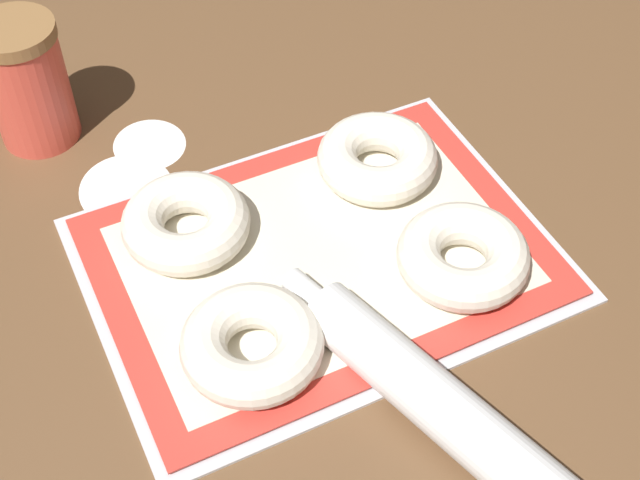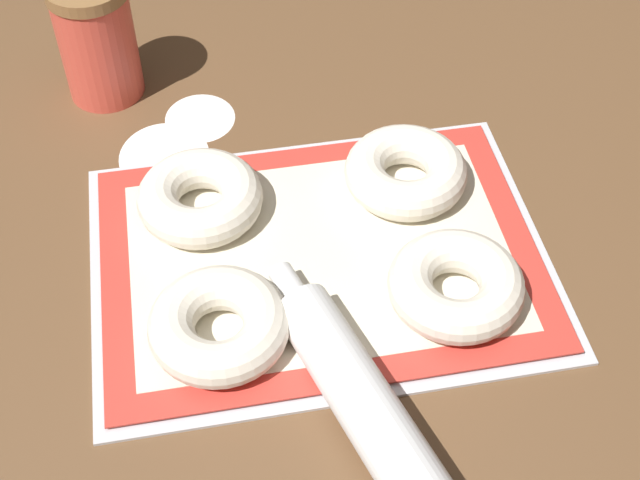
{
  "view_description": "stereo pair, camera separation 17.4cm",
  "coord_description": "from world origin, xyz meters",
  "px_view_note": "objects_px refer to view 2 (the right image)",
  "views": [
    {
      "loc": [
        -0.27,
        -0.56,
        0.76
      ],
      "look_at": [
        0.01,
        0.02,
        0.04
      ],
      "focal_mm": 50.0,
      "sensor_mm": 36.0,
      "label": 1
    },
    {
      "loc": [
        -0.1,
        -0.61,
        0.76
      ],
      "look_at": [
        0.01,
        0.02,
        0.04
      ],
      "focal_mm": 50.0,
      "sensor_mm": 36.0,
      "label": 2
    }
  ],
  "objects_px": {
    "bagel_back_left": "(200,198)",
    "rolling_pin": "(390,443)",
    "baking_tray": "(320,258)",
    "flour_canister": "(97,39)",
    "bagel_front_left": "(219,325)",
    "bagel_back_right": "(406,172)",
    "bagel_front_right": "(456,285)"
  },
  "relations": [
    {
      "from": "bagel_back_left",
      "to": "rolling_pin",
      "type": "bearing_deg",
      "value": -67.41
    },
    {
      "from": "baking_tray",
      "to": "flour_canister",
      "type": "distance_m",
      "value": 0.42
    },
    {
      "from": "bagel_front_left",
      "to": "bagel_back_right",
      "type": "height_order",
      "value": "same"
    },
    {
      "from": "flour_canister",
      "to": "bagel_back_right",
      "type": "bearing_deg",
      "value": -37.16
    },
    {
      "from": "baking_tray",
      "to": "flour_canister",
      "type": "relative_size",
      "value": 3.11
    },
    {
      "from": "baking_tray",
      "to": "bagel_front_right",
      "type": "distance_m",
      "value": 0.16
    },
    {
      "from": "bagel_front_left",
      "to": "flour_canister",
      "type": "height_order",
      "value": "flour_canister"
    },
    {
      "from": "bagel_front_left",
      "to": "bagel_back_left",
      "type": "bearing_deg",
      "value": 90.62
    },
    {
      "from": "bagel_back_left",
      "to": "bagel_back_right",
      "type": "xyz_separation_m",
      "value": [
        0.24,
        -0.0,
        0.0
      ]
    },
    {
      "from": "bagel_front_left",
      "to": "bagel_front_right",
      "type": "distance_m",
      "value": 0.25
    },
    {
      "from": "baking_tray",
      "to": "bagel_front_right",
      "type": "bearing_deg",
      "value": -34.5
    },
    {
      "from": "bagel_front_right",
      "to": "bagel_back_right",
      "type": "height_order",
      "value": "same"
    },
    {
      "from": "bagel_back_right",
      "to": "flour_canister",
      "type": "distance_m",
      "value": 0.43
    },
    {
      "from": "baking_tray",
      "to": "flour_canister",
      "type": "xyz_separation_m",
      "value": [
        -0.23,
        0.35,
        0.08
      ]
    },
    {
      "from": "bagel_back_left",
      "to": "bagel_back_right",
      "type": "bearing_deg",
      "value": -0.41
    },
    {
      "from": "bagel_front_left",
      "to": "bagel_back_right",
      "type": "relative_size",
      "value": 1.0
    },
    {
      "from": "bagel_back_left",
      "to": "bagel_front_right",
      "type": "bearing_deg",
      "value": -35.11
    },
    {
      "from": "bagel_front_left",
      "to": "bagel_back_right",
      "type": "distance_m",
      "value": 0.3
    },
    {
      "from": "baking_tray",
      "to": "bagel_front_left",
      "type": "distance_m",
      "value": 0.16
    },
    {
      "from": "bagel_front_left",
      "to": "bagel_back_left",
      "type": "distance_m",
      "value": 0.18
    },
    {
      "from": "bagel_front_right",
      "to": "bagel_front_left",
      "type": "bearing_deg",
      "value": -178.62
    },
    {
      "from": "bagel_front_right",
      "to": "rolling_pin",
      "type": "bearing_deg",
      "value": -123.89
    },
    {
      "from": "bagel_back_left",
      "to": "baking_tray",
      "type": "bearing_deg",
      "value": -35.74
    },
    {
      "from": "baking_tray",
      "to": "bagel_front_right",
      "type": "height_order",
      "value": "bagel_front_right"
    },
    {
      "from": "baking_tray",
      "to": "bagel_front_left",
      "type": "bearing_deg",
      "value": -142.07
    },
    {
      "from": "baking_tray",
      "to": "bagel_back_right",
      "type": "xyz_separation_m",
      "value": [
        0.12,
        0.09,
        0.03
      ]
    },
    {
      "from": "bagel_back_right",
      "to": "bagel_back_left",
      "type": "bearing_deg",
      "value": 179.59
    },
    {
      "from": "flour_canister",
      "to": "bagel_back_left",
      "type": "bearing_deg",
      "value": -68.32
    },
    {
      "from": "baking_tray",
      "to": "rolling_pin",
      "type": "distance_m",
      "value": 0.25
    },
    {
      "from": "rolling_pin",
      "to": "bagel_back_left",
      "type": "bearing_deg",
      "value": 112.59
    },
    {
      "from": "baking_tray",
      "to": "rolling_pin",
      "type": "relative_size",
      "value": 1.13
    },
    {
      "from": "bagel_back_left",
      "to": "bagel_back_right",
      "type": "relative_size",
      "value": 1.0
    }
  ]
}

